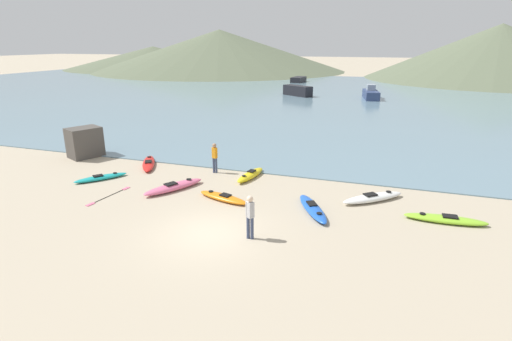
{
  "coord_description": "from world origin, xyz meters",
  "views": [
    {
      "loc": [
        6.37,
        -12.82,
        7.19
      ],
      "look_at": [
        -0.3,
        6.83,
        0.5
      ],
      "focal_mm": 28.0,
      "sensor_mm": 36.0,
      "label": 1
    }
  ],
  "objects": [
    {
      "name": "ground_plane",
      "position": [
        0.0,
        0.0,
        0.0
      ],
      "size": [
        400.0,
        400.0,
        0.0
      ],
      "primitive_type": "plane",
      "color": "tan"
    },
    {
      "name": "loose_paddle",
      "position": [
        -6.3,
        2.09,
        0.01
      ],
      "size": [
        0.49,
        2.78,
        0.03
      ],
      "color": "black",
      "rests_on": "ground_plane"
    },
    {
      "name": "kayak_on_sand_2",
      "position": [
        5.96,
        5.61,
        0.17
      ],
      "size": [
        2.96,
        2.7,
        0.39
      ],
      "color": "white",
      "rests_on": "ground_plane"
    },
    {
      "name": "moored_boat_0",
      "position": [
        -10.58,
        61.76,
        0.53
      ],
      "size": [
        2.21,
        4.35,
        0.94
      ],
      "color": "black",
      "rests_on": "bay_water"
    },
    {
      "name": "person_near_waterline",
      "position": [
        -2.9,
        7.15,
        1.0
      ],
      "size": [
        0.35,
        0.25,
        1.74
      ],
      "color": "#384260",
      "rests_on": "ground_plane"
    },
    {
      "name": "kayak_on_sand_3",
      "position": [
        3.5,
        3.48,
        0.15
      ],
      "size": [
        2.17,
        3.18,
        0.34
      ],
      "color": "blue",
      "rests_on": "ground_plane"
    },
    {
      "name": "person_near_foreground",
      "position": [
        1.73,
        0.16,
        1.01
      ],
      "size": [
        0.36,
        0.3,
        1.76
      ],
      "color": "#384260",
      "rests_on": "ground_plane"
    },
    {
      "name": "kayak_on_sand_5",
      "position": [
        -8.32,
        4.0,
        0.12
      ],
      "size": [
        2.17,
        2.59,
        0.29
      ],
      "color": "teal",
      "rests_on": "ground_plane"
    },
    {
      "name": "far_hill_midright",
      "position": [
        25.18,
        79.6,
        5.32
      ],
      "size": [
        50.46,
        50.46,
        10.64
      ],
      "primitive_type": "cone",
      "color": "#5B664C",
      "rests_on": "ground_plane"
    },
    {
      "name": "kayak_on_sand_1",
      "position": [
        -3.73,
        3.88,
        0.18
      ],
      "size": [
        2.24,
        3.33,
        0.4
      ],
      "color": "#E5668C",
      "rests_on": "ground_plane"
    },
    {
      "name": "kayak_on_sand_0",
      "position": [
        -0.67,
        6.94,
        0.17
      ],
      "size": [
        1.0,
        2.81,
        0.39
      ],
      "color": "yellow",
      "rests_on": "ground_plane"
    },
    {
      "name": "moored_boat_1",
      "position": [
        3.64,
        42.35,
        0.69
      ],
      "size": [
        2.58,
        5.33,
        1.8
      ],
      "color": "navy",
      "rests_on": "bay_water"
    },
    {
      "name": "shoreline_rock",
      "position": [
        -12.33,
        7.53,
        0.97
      ],
      "size": [
        2.15,
        2.41,
        1.94
      ],
      "primitive_type": "cube",
      "rotation": [
        0.0,
        0.0,
        2.71
      ],
      "color": "#4C4742",
      "rests_on": "ground_plane"
    },
    {
      "name": "kayak_on_sand_7",
      "position": [
        -0.8,
        3.43,
        0.14
      ],
      "size": [
        2.88,
        1.44,
        0.32
      ],
      "color": "orange",
      "rests_on": "ground_plane"
    },
    {
      "name": "kayak_on_sand_6",
      "position": [
        -7.32,
        7.11,
        0.15
      ],
      "size": [
        2.33,
        3.26,
        0.34
      ],
      "color": "red",
      "rests_on": "ground_plane"
    },
    {
      "name": "far_hill_left",
      "position": [
        -59.04,
        89.14,
        3.03
      ],
      "size": [
        48.39,
        48.39,
        6.05
      ],
      "primitive_type": "cone",
      "color": "#5B664C",
      "rests_on": "ground_plane"
    },
    {
      "name": "far_hill_midleft",
      "position": [
        -37.59,
        87.11,
        5.15
      ],
      "size": [
        64.88,
        64.88,
        10.29
      ],
      "primitive_type": "cone",
      "color": "#5B664C",
      "rests_on": "ground_plane"
    },
    {
      "name": "moored_boat_2",
      "position": [
        -6.2,
        42.21,
        0.75
      ],
      "size": [
        4.56,
        3.67,
        1.38
      ],
      "color": "black",
      "rests_on": "bay_water"
    },
    {
      "name": "bay_water",
      "position": [
        0.0,
        42.83,
        0.03
      ],
      "size": [
        160.0,
        70.0,
        0.06
      ],
      "primitive_type": "cube",
      "color": "slate",
      "rests_on": "ground_plane"
    },
    {
      "name": "kayak_on_sand_4",
      "position": [
        8.98,
        4.16,
        0.14
      ],
      "size": [
        3.31,
        0.83,
        0.32
      ],
      "color": "#8CCC2D",
      "rests_on": "ground_plane"
    }
  ]
}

